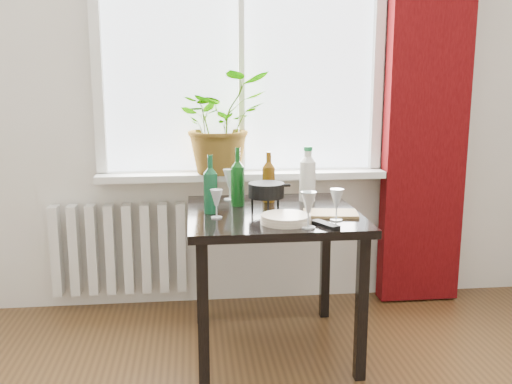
{
  "coord_description": "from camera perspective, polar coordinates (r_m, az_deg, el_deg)",
  "views": [
    {
      "loc": [
        -0.3,
        -1.22,
        1.4
      ],
      "look_at": [
        0.01,
        1.55,
        0.84
      ],
      "focal_mm": 40.0,
      "sensor_mm": 36.0,
      "label": 1
    }
  ],
  "objects": [
    {
      "name": "table",
      "position": [
        2.9,
        1.68,
        -3.7
      ],
      "size": [
        0.85,
        0.85,
        0.74
      ],
      "color": "black",
      "rests_on": "ground"
    },
    {
      "name": "cleaning_bottle",
      "position": [
        3.1,
        5.19,
        1.88
      ],
      "size": [
        0.09,
        0.09,
        0.3
      ],
      "primitive_type": null,
      "rotation": [
        0.0,
        0.0,
        -0.03
      ],
      "color": "white",
      "rests_on": "table"
    },
    {
      "name": "cutting_board",
      "position": [
        2.82,
        7.47,
        -2.15
      ],
      "size": [
        0.28,
        0.2,
        0.01
      ],
      "primitive_type": "cube",
      "rotation": [
        0.0,
        0.0,
        -0.15
      ],
      "color": "#A4804A",
      "rests_on": "table"
    },
    {
      "name": "wineglass_back_left",
      "position": [
        3.12,
        -2.64,
        0.78
      ],
      "size": [
        0.09,
        0.09,
        0.17
      ],
      "primitive_type": null,
      "rotation": [
        0.0,
        0.0,
        0.18
      ],
      "color": "silver",
      "rests_on": "table"
    },
    {
      "name": "wineglass_far_right",
      "position": [
        2.7,
        8.06,
        -1.24
      ],
      "size": [
        0.07,
        0.07,
        0.15
      ],
      "primitive_type": null,
      "rotation": [
        0.0,
        0.0,
        -0.07
      ],
      "color": "silver",
      "rests_on": "table"
    },
    {
      "name": "potted_plant",
      "position": [
        3.36,
        -3.53,
        6.95
      ],
      "size": [
        0.67,
        0.63,
        0.6
      ],
      "primitive_type": "imported",
      "rotation": [
        0.0,
        0.0,
        0.38
      ],
      "color": "#287E21",
      "rests_on": "windowsill"
    },
    {
      "name": "plate_stack",
      "position": [
        2.64,
        3.0,
        -2.68
      ],
      "size": [
        0.29,
        0.29,
        0.04
      ],
      "primitive_type": "cylinder",
      "rotation": [
        0.0,
        0.0,
        0.24
      ],
      "color": "beige",
      "rests_on": "table"
    },
    {
      "name": "wineglass_back_center",
      "position": [
        3.15,
        1.32,
        0.9
      ],
      "size": [
        0.1,
        0.1,
        0.18
      ],
      "primitive_type": null,
      "rotation": [
        0.0,
        0.0,
        -0.35
      ],
      "color": "silver",
      "rests_on": "table"
    },
    {
      "name": "fondue_pot",
      "position": [
        2.87,
        1.03,
        -0.47
      ],
      "size": [
        0.23,
        0.2,
        0.14
      ],
      "primitive_type": null,
      "rotation": [
        0.0,
        0.0,
        -0.09
      ],
      "color": "black",
      "rests_on": "table"
    },
    {
      "name": "wine_bottle_right",
      "position": [
        2.97,
        -1.85,
        1.55
      ],
      "size": [
        0.08,
        0.08,
        0.31
      ],
      "primitive_type": null,
      "rotation": [
        0.0,
        0.0,
        0.17
      ],
      "color": "#0C4311",
      "rests_on": "table"
    },
    {
      "name": "curtain",
      "position": [
        3.63,
        16.78,
        9.23
      ],
      "size": [
        0.5,
        0.12,
        2.56
      ],
      "color": "#3D0507",
      "rests_on": "ground"
    },
    {
      "name": "tv_remote",
      "position": [
        2.6,
        6.96,
        -3.25
      ],
      "size": [
        0.11,
        0.16,
        0.02
      ],
      "primitive_type": "cube",
      "rotation": [
        0.0,
        0.0,
        0.46
      ],
      "color": "black",
      "rests_on": "table"
    },
    {
      "name": "wine_bottle_left",
      "position": [
        2.82,
        -4.58,
        0.81
      ],
      "size": [
        0.07,
        0.07,
        0.29
      ],
      "primitive_type": null,
      "rotation": [
        0.0,
        0.0,
        -0.03
      ],
      "color": "#0D4625",
      "rests_on": "table"
    },
    {
      "name": "window",
      "position": [
        3.46,
        -1.54,
        14.66
      ],
      "size": [
        1.72,
        0.08,
        1.62
      ],
      "color": "white",
      "rests_on": "ground"
    },
    {
      "name": "windowsill",
      "position": [
        3.43,
        -1.37,
        1.7
      ],
      "size": [
        1.72,
        0.2,
        0.04
      ],
      "color": "white",
      "rests_on": "ground"
    },
    {
      "name": "wineglass_front_right",
      "position": [
        2.54,
        5.26,
        -1.77
      ],
      "size": [
        0.07,
        0.07,
        0.17
      ],
      "primitive_type": null,
      "rotation": [
        0.0,
        0.0,
        0.03
      ],
      "color": "silver",
      "rests_on": "table"
    },
    {
      "name": "radiator",
      "position": [
        3.58,
        -13.49,
        -5.54
      ],
      "size": [
        0.8,
        0.1,
        0.55
      ],
      "color": "silver",
      "rests_on": "ground"
    },
    {
      "name": "bottle_amber",
      "position": [
        3.07,
        1.27,
        1.59
      ],
      "size": [
        0.07,
        0.07,
        0.28
      ],
      "primitive_type": null,
      "rotation": [
        0.0,
        0.0,
        0.07
      ],
      "color": "brown",
      "rests_on": "table"
    },
    {
      "name": "wineglass_front_left",
      "position": [
        2.72,
        -3.97,
        -1.16
      ],
      "size": [
        0.06,
        0.06,
        0.14
      ],
      "primitive_type": null,
      "rotation": [
        0.0,
        0.0,
        -0.07
      ],
      "color": "silver",
      "rests_on": "table"
    }
  ]
}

